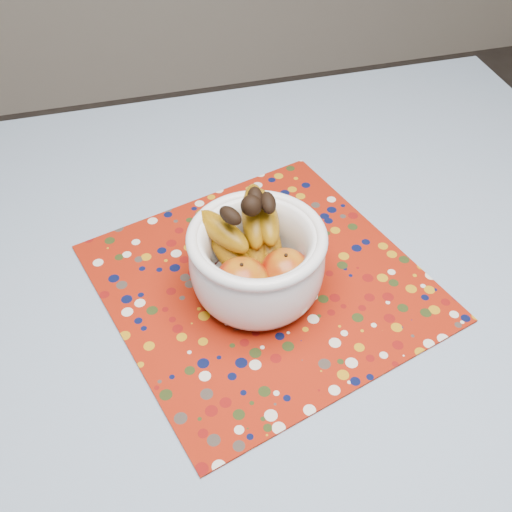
% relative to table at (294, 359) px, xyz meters
% --- Properties ---
extents(table, '(1.20, 1.20, 0.75)m').
position_rel_table_xyz_m(table, '(0.00, 0.00, 0.00)').
color(table, brown).
rests_on(table, ground).
extents(tablecloth, '(1.32, 1.32, 0.01)m').
position_rel_table_xyz_m(tablecloth, '(0.00, 0.00, 0.08)').
color(tablecloth, '#5F849F').
rests_on(tablecloth, table).
extents(placemat, '(0.56, 0.56, 0.00)m').
position_rel_table_xyz_m(placemat, '(-0.03, 0.09, 0.09)').
color(placemat, maroon).
rests_on(placemat, tablecloth).
extents(fruit_bowl, '(0.21, 0.21, 0.16)m').
position_rel_table_xyz_m(fruit_bowl, '(-0.04, 0.08, 0.16)').
color(fruit_bowl, white).
rests_on(fruit_bowl, placemat).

